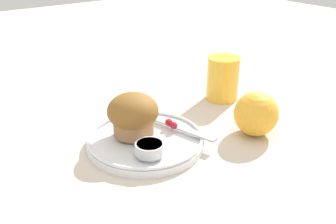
# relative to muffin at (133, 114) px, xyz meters

# --- Properties ---
(ground_plane) EXTENTS (3.00, 3.00, 0.00)m
(ground_plane) POSITION_rel_muffin_xyz_m (0.03, 0.03, -0.06)
(ground_plane) COLOR beige
(plate) EXTENTS (0.21, 0.21, 0.02)m
(plate) POSITION_rel_muffin_xyz_m (0.02, 0.01, -0.05)
(plate) COLOR white
(plate) RESTS_ON ground_plane
(muffin) EXTENTS (0.09, 0.09, 0.08)m
(muffin) POSITION_rel_muffin_xyz_m (0.00, 0.00, 0.00)
(muffin) COLOR #9E7047
(muffin) RESTS_ON plate
(cream_ramekin) EXTENTS (0.05, 0.05, 0.02)m
(cream_ramekin) POSITION_rel_muffin_xyz_m (0.08, -0.02, -0.03)
(cream_ramekin) COLOR silver
(cream_ramekin) RESTS_ON plate
(berry_pair) EXTENTS (0.03, 0.01, 0.01)m
(berry_pair) POSITION_rel_muffin_xyz_m (0.02, 0.07, -0.03)
(berry_pair) COLOR #B7192D
(berry_pair) RESTS_ON plate
(butter_knife) EXTENTS (0.19, 0.07, 0.00)m
(butter_knife) POSITION_rel_muffin_xyz_m (0.02, 0.07, -0.04)
(butter_knife) COLOR #B7B7BC
(butter_knife) RESTS_ON plate
(orange_fruit) EXTENTS (0.08, 0.08, 0.08)m
(orange_fruit) POSITION_rel_muffin_xyz_m (0.11, 0.20, -0.02)
(orange_fruit) COLOR #F4A82D
(orange_fruit) RESTS_ON ground_plane
(juice_glass) EXTENTS (0.07, 0.07, 0.10)m
(juice_glass) POSITION_rel_muffin_xyz_m (-0.05, 0.27, -0.01)
(juice_glass) COLOR gold
(juice_glass) RESTS_ON ground_plane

